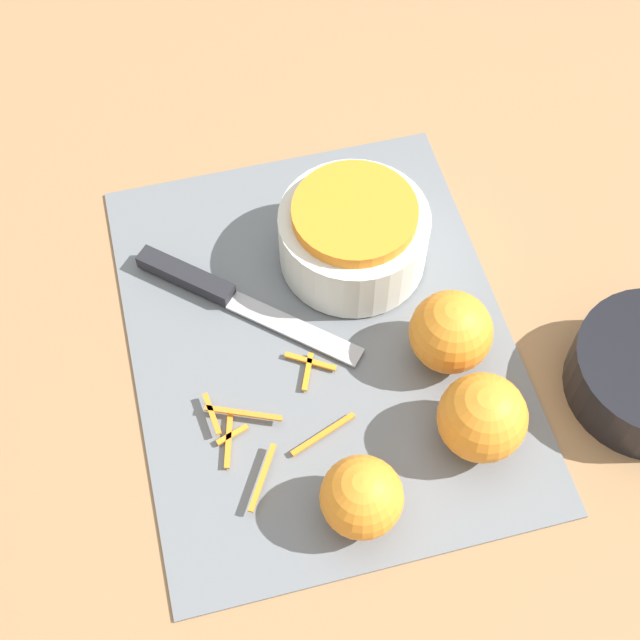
% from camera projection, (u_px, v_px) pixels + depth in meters
% --- Properties ---
extents(ground_plane, '(4.00, 4.00, 0.00)m').
position_uv_depth(ground_plane, '(320.00, 339.00, 0.88)').
color(ground_plane, '#9E754C').
extents(cutting_board, '(0.47, 0.37, 0.01)m').
position_uv_depth(cutting_board, '(320.00, 338.00, 0.87)').
color(cutting_board, slate).
rests_on(cutting_board, ground_plane).
extents(bowl_speckled, '(0.15, 0.15, 0.08)m').
position_uv_depth(bowl_speckled, '(354.00, 234.00, 0.89)').
color(bowl_speckled, silver).
rests_on(bowl_speckled, cutting_board).
extents(knife, '(0.18, 0.20, 0.02)m').
position_uv_depth(knife, '(209.00, 287.00, 0.89)').
color(knife, '#232328').
rests_on(knife, cutting_board).
extents(orange_left, '(0.08, 0.08, 0.08)m').
position_uv_depth(orange_left, '(451.00, 332.00, 0.83)').
color(orange_left, orange).
rests_on(orange_left, cutting_board).
extents(orange_right, '(0.07, 0.07, 0.07)m').
position_uv_depth(orange_right, '(362.00, 497.00, 0.75)').
color(orange_right, orange).
rests_on(orange_right, cutting_board).
extents(orange_back, '(0.08, 0.08, 0.08)m').
position_uv_depth(orange_back, '(482.00, 418.00, 0.78)').
color(orange_back, orange).
rests_on(orange_back, cutting_board).
extents(peel_pile, '(0.15, 0.13, 0.01)m').
position_uv_depth(peel_pile, '(268.00, 421.00, 0.82)').
color(peel_pile, orange).
rests_on(peel_pile, cutting_board).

